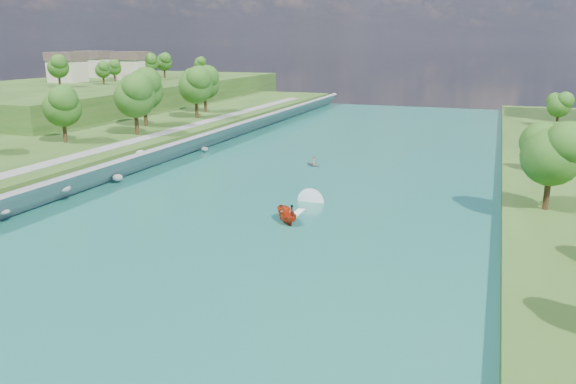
% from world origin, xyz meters
% --- Properties ---
extents(ground, '(260.00, 260.00, 0.00)m').
position_xyz_m(ground, '(0.00, 0.00, 0.00)').
color(ground, '#2D5119').
rests_on(ground, ground).
extents(river_water, '(55.00, 240.00, 0.10)m').
position_xyz_m(river_water, '(0.00, 20.00, 0.05)').
color(river_water, '#185B51').
rests_on(river_water, ground).
extents(ridge_west, '(60.00, 120.00, 9.00)m').
position_xyz_m(ridge_west, '(-82.50, 95.00, 4.50)').
color(ridge_west, '#2D5119').
rests_on(ridge_west, ground).
extents(riprap_bank, '(3.70, 236.00, 4.05)m').
position_xyz_m(riprap_bank, '(-25.86, 19.41, 1.81)').
color(riprap_bank, slate).
rests_on(riprap_bank, ground).
extents(riverside_path, '(3.00, 200.00, 0.10)m').
position_xyz_m(riverside_path, '(-32.50, 20.00, 3.55)').
color(riverside_path, gray).
rests_on(riverside_path, berm_west).
extents(ridge_houses, '(29.50, 29.50, 8.40)m').
position_xyz_m(ridge_houses, '(-88.67, 100.00, 13.31)').
color(ridge_houses, beige).
rests_on(ridge_houses, ridge_west).
extents(trees_ridge, '(14.52, 61.06, 9.45)m').
position_xyz_m(trees_ridge, '(-75.36, 98.76, 13.33)').
color(trees_ridge, '#2F5316').
rests_on(trees_ridge, ridge_west).
extents(motorboat, '(4.04, 19.08, 2.08)m').
position_xyz_m(motorboat, '(4.44, 15.17, 0.85)').
color(motorboat, '#B52C0E').
rests_on(motorboat, river_water).
extents(raft, '(3.57, 3.46, 1.60)m').
position_xyz_m(raft, '(-1.91, 43.79, 0.46)').
color(raft, gray).
rests_on(raft, river_water).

